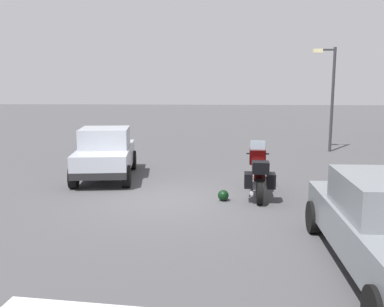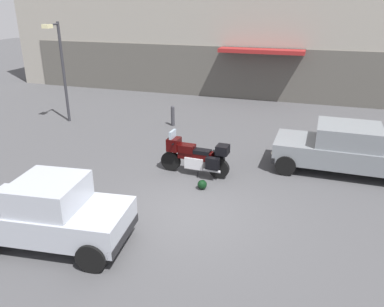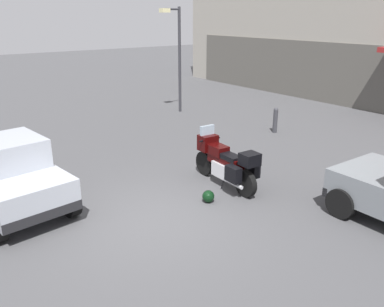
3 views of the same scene
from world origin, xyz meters
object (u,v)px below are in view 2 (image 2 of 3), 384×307
(car_sedan_far, at_px, (348,149))
(car_compact_side, at_px, (52,213))
(bollard_curbside, at_px, (173,115))
(motorcycle, at_px, (196,156))
(streetlamp_curbside, at_px, (60,62))
(helmet, at_px, (202,185))

(car_sedan_far, relative_size, car_compact_side, 1.28)
(bollard_curbside, bearing_deg, car_sedan_far, -22.75)
(motorcycle, height_order, streetlamp_curbside, streetlamp_curbside)
(bollard_curbside, bearing_deg, helmet, -61.63)
(car_compact_side, xyz_separation_m, streetlamp_curbside, (-5.31, 8.13, 1.89))
(helmet, distance_m, car_compact_side, 4.36)
(streetlamp_curbside, xyz_separation_m, bollard_curbside, (4.75, 0.94, -2.18))
(motorcycle, height_order, helmet, motorcycle)
(motorcycle, bearing_deg, helmet, 121.10)
(motorcycle, relative_size, streetlamp_curbside, 0.52)
(car_compact_side, bearing_deg, helmet, -130.20)
(car_compact_side, bearing_deg, car_sedan_far, -142.51)
(streetlamp_curbside, bearing_deg, bollard_curbside, 11.23)
(car_compact_side, height_order, bollard_curbside, car_compact_side)
(streetlamp_curbside, relative_size, bollard_curbside, 4.77)
(car_sedan_far, relative_size, bollard_curbside, 5.09)
(car_sedan_far, xyz_separation_m, car_compact_side, (-6.41, -6.15, -0.01))
(motorcycle, distance_m, bollard_curbside, 5.19)
(car_sedan_far, bearing_deg, bollard_curbside, -21.70)
(car_sedan_far, distance_m, car_compact_side, 8.89)
(helmet, height_order, streetlamp_curbside, streetlamp_curbside)
(car_compact_side, distance_m, bollard_curbside, 9.10)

